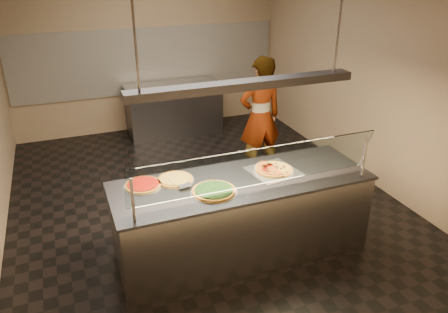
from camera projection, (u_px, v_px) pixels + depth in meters
name	position (u px, v px, depth m)	size (l,w,h in m)	color
ground	(202.00, 198.00, 6.09)	(5.00, 6.00, 0.02)	black
wall_back	(148.00, 50.00, 8.01)	(5.00, 0.02, 3.00)	#92775E
wall_front	(340.00, 213.00, 2.91)	(5.00, 0.02, 3.00)	#92775E
wall_right	(364.00, 75.00, 6.29)	(0.02, 6.00, 3.00)	#92775E
tile_band	(149.00, 61.00, 8.07)	(4.90, 0.02, 1.20)	silver
serving_counter	(242.00, 217.00, 4.77)	(2.75, 0.94, 0.93)	#B7B7BC
sneeze_guard	(257.00, 168.00, 4.16)	(2.51, 0.18, 0.54)	#B7B7BC
perforated_tray	(273.00, 171.00, 4.76)	(0.56, 0.56, 0.01)	silver
half_pizza_pepperoni	(265.00, 170.00, 4.71)	(0.26, 0.43, 0.05)	#986421
half_pizza_sausage	(281.00, 167.00, 4.78)	(0.26, 0.43, 0.04)	#986421
pizza_spinach	(214.00, 191.00, 4.33)	(0.47, 0.47, 0.03)	silver
pizza_cheese	(175.00, 179.00, 4.56)	(0.40, 0.40, 0.03)	silver
pizza_tomato	(143.00, 184.00, 4.45)	(0.40, 0.40, 0.03)	silver
pizza_spatula	(177.00, 183.00, 4.45)	(0.18, 0.23, 0.02)	#B7B7BC
prep_table	(174.00, 109.00, 8.16)	(1.75, 0.74, 0.93)	#434349
worker	(260.00, 117.00, 6.42)	(0.66, 0.43, 1.81)	#292831
heat_lamp_housing	(244.00, 85.00, 4.15)	(2.30, 0.18, 0.08)	#434349
lamp_rod_left	(134.00, 32.00, 3.59)	(0.02, 0.02, 1.01)	#B7B7BC
lamp_rod_right	(339.00, 20.00, 4.25)	(0.02, 0.02, 1.01)	#B7B7BC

